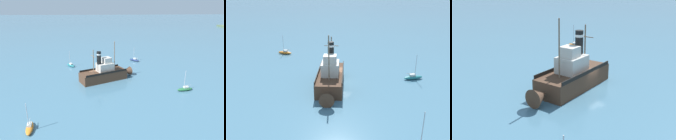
# 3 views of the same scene
# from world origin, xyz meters

# --- Properties ---
(ground_plane) EXTENTS (600.00, 600.00, 0.00)m
(ground_plane) POSITION_xyz_m (0.00, 0.00, 0.00)
(ground_plane) COLOR #477289
(old_tugboat) EXTENTS (9.35, 14.42, 9.90)m
(old_tugboat) POSITION_xyz_m (1.08, 3.04, 1.83)
(old_tugboat) COLOR #4C3323
(old_tugboat) RESTS_ON ground
(sailboat_orange) EXTENTS (3.94, 1.82, 4.90)m
(sailboat_orange) POSITION_xyz_m (22.35, -9.65, 0.43)
(sailboat_orange) COLOR orange
(sailboat_orange) RESTS_ON ground
(sailboat_teal) EXTENTS (3.60, 3.31, 4.90)m
(sailboat_teal) POSITION_xyz_m (-11.13, -7.70, 0.43)
(sailboat_teal) COLOR #23757A
(sailboat_teal) RESTS_ON ground
(sailboat_navy) EXTENTS (3.46, 3.47, 4.90)m
(sailboat_navy) POSITION_xyz_m (-16.09, 13.59, 0.43)
(sailboat_navy) COLOR navy
(sailboat_navy) RESTS_ON ground
(sailboat_green) EXTENTS (1.77, 3.94, 4.90)m
(sailboat_green) POSITION_xyz_m (9.10, 21.14, 0.43)
(sailboat_green) COLOR #286B3D
(sailboat_green) RESTS_ON ground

